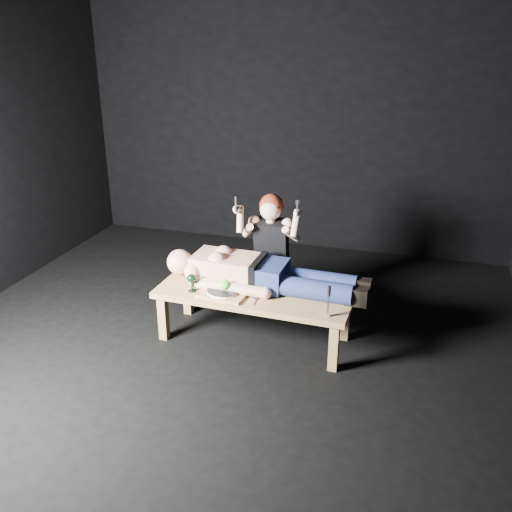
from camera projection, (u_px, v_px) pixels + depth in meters
name	position (u px, v px, depth m)	size (l,w,h in m)	color
ground	(223.00, 345.00, 4.70)	(5.00, 5.00, 0.00)	black
back_wall	(295.00, 120.00, 6.34)	(5.00, 5.00, 0.00)	black
table	(254.00, 315.00, 4.71)	(1.63, 0.61, 0.45)	#A07B4D
lying_man	(265.00, 271.00, 4.66)	(1.80, 0.55, 0.29)	#D5A88C
kneeling_woman	(273.00, 251.00, 5.07)	(0.63, 0.71, 1.19)	black
serving_tray	(223.00, 293.00, 4.57)	(0.39, 0.28, 0.02)	tan
plate	(223.00, 291.00, 4.56)	(0.26, 0.26, 0.02)	white
apple	(226.00, 285.00, 4.54)	(0.08, 0.08, 0.08)	green
goblet	(192.00, 283.00, 4.60)	(0.08, 0.08, 0.15)	black
fork_flat	(200.00, 294.00, 4.57)	(0.02, 0.17, 0.01)	#B2B2B7
knife_flat	(256.00, 301.00, 4.47)	(0.02, 0.17, 0.01)	#B2B2B7
spoon_flat	(252.00, 295.00, 4.55)	(0.02, 0.17, 0.01)	#B2B2B7
carving_knife	(329.00, 301.00, 4.18)	(0.03, 0.04, 0.25)	#B2B2B7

